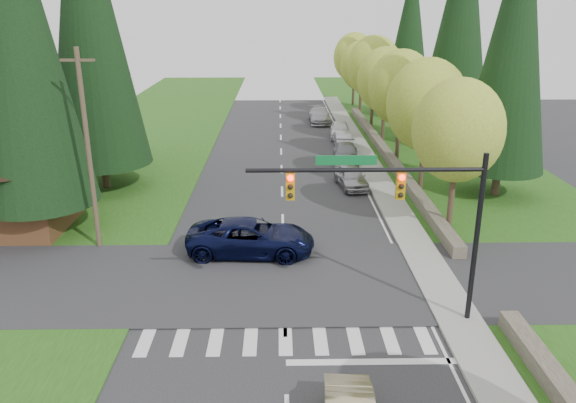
{
  "coord_description": "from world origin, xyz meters",
  "views": [
    {
      "loc": [
        -0.21,
        -14.8,
        11.73
      ],
      "look_at": [
        0.23,
        10.88,
        2.8
      ],
      "focal_mm": 35.0,
      "sensor_mm": 36.0,
      "label": 1
    }
  ],
  "objects_px": {
    "parked_car_b": "(346,153)",
    "parked_car_a": "(351,177)",
    "parked_car_c": "(343,140)",
    "parked_car_d": "(340,130)",
    "parked_car_e": "(320,115)",
    "suv_navy": "(251,237)"
  },
  "relations": [
    {
      "from": "parked_car_e",
      "to": "parked_car_a",
      "type": "bearing_deg",
      "value": -88.38
    },
    {
      "from": "suv_navy",
      "to": "parked_car_e",
      "type": "xyz_separation_m",
      "value": [
        5.82,
        33.56,
        -0.09
      ]
    },
    {
      "from": "parked_car_b",
      "to": "parked_car_e",
      "type": "relative_size",
      "value": 0.89
    },
    {
      "from": "suv_navy",
      "to": "parked_car_c",
      "type": "distance_m",
      "value": 23.34
    },
    {
      "from": "parked_car_a",
      "to": "parked_car_d",
      "type": "distance_m",
      "value": 15.51
    },
    {
      "from": "parked_car_e",
      "to": "parked_car_c",
      "type": "bearing_deg",
      "value": -83.35
    },
    {
      "from": "suv_navy",
      "to": "parked_car_a",
      "type": "bearing_deg",
      "value": -26.95
    },
    {
      "from": "suv_navy",
      "to": "parked_car_d",
      "type": "height_order",
      "value": "suv_navy"
    },
    {
      "from": "suv_navy",
      "to": "parked_car_d",
      "type": "xyz_separation_m",
      "value": [
        7.22,
        26.37,
        -0.11
      ]
    },
    {
      "from": "parked_car_b",
      "to": "parked_car_d",
      "type": "bearing_deg",
      "value": 91.34
    },
    {
      "from": "parked_car_d",
      "to": "parked_car_e",
      "type": "relative_size",
      "value": 0.83
    },
    {
      "from": "parked_car_a",
      "to": "parked_car_d",
      "type": "relative_size",
      "value": 0.94
    },
    {
      "from": "suv_navy",
      "to": "parked_car_b",
      "type": "xyz_separation_m",
      "value": [
        6.76,
        17.6,
        -0.18
      ]
    },
    {
      "from": "parked_car_c",
      "to": "parked_car_b",
      "type": "bearing_deg",
      "value": -93.7
    },
    {
      "from": "suv_navy",
      "to": "parked_car_c",
      "type": "relative_size",
      "value": 1.55
    },
    {
      "from": "parked_car_a",
      "to": "parked_car_e",
      "type": "bearing_deg",
      "value": 83.42
    },
    {
      "from": "parked_car_c",
      "to": "parked_car_d",
      "type": "height_order",
      "value": "parked_car_d"
    },
    {
      "from": "parked_car_b",
      "to": "parked_car_a",
      "type": "bearing_deg",
      "value": -89.19
    },
    {
      "from": "parked_car_b",
      "to": "parked_car_c",
      "type": "distance_m",
      "value": 4.65
    },
    {
      "from": "parked_car_b",
      "to": "parked_car_d",
      "type": "height_order",
      "value": "parked_car_d"
    },
    {
      "from": "parked_car_a",
      "to": "parked_car_c",
      "type": "bearing_deg",
      "value": 78.39
    },
    {
      "from": "parked_car_c",
      "to": "parked_car_a",
      "type": "bearing_deg",
      "value": -93.43
    }
  ]
}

